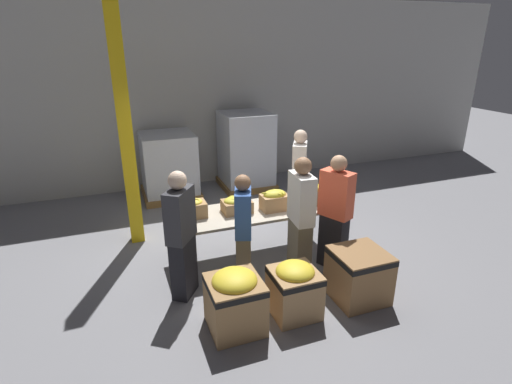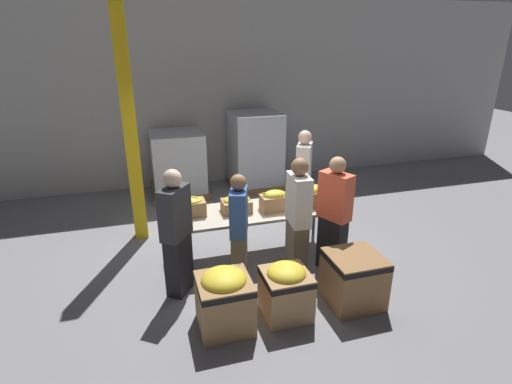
{
  "view_description": "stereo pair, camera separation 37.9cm",
  "coord_description": "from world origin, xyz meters",
  "px_view_note": "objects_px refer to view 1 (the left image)",
  "views": [
    {
      "loc": [
        -1.89,
        -5.11,
        3.12
      ],
      "look_at": [
        0.04,
        0.05,
        1.01
      ],
      "focal_mm": 28.0,
      "sensor_mm": 36.0,
      "label": 1
    },
    {
      "loc": [
        -1.53,
        -5.23,
        3.12
      ],
      "look_at": [
        0.04,
        0.05,
        1.01
      ],
      "focal_mm": 28.0,
      "sensor_mm": 36.0,
      "label": 2
    }
  ],
  "objects_px": {
    "banana_box_3": "(313,194)",
    "donation_bin_2": "(359,273)",
    "volunteer_4": "(182,236)",
    "donation_bin_0": "(235,299)",
    "volunteer_0": "(243,231)",
    "banana_box_2": "(275,200)",
    "volunteer_2": "(299,179)",
    "support_pillar": "(124,120)",
    "volunteer_1": "(301,219)",
    "sorting_table": "(255,213)",
    "volunteer_3": "(335,213)",
    "donation_bin_1": "(294,288)",
    "pallet_stack_0": "(246,151)",
    "pallet_stack_1": "(169,166)",
    "banana_box_0": "(191,208)",
    "banana_box_1": "(237,204)"
  },
  "relations": [
    {
      "from": "banana_box_2",
      "to": "volunteer_0",
      "type": "distance_m",
      "value": 0.91
    },
    {
      "from": "donation_bin_0",
      "to": "donation_bin_1",
      "type": "bearing_deg",
      "value": 0.0
    },
    {
      "from": "volunteer_2",
      "to": "volunteer_4",
      "type": "relative_size",
      "value": 1.02
    },
    {
      "from": "volunteer_1",
      "to": "banana_box_2",
      "type": "bearing_deg",
      "value": 13.48
    },
    {
      "from": "volunteer_2",
      "to": "banana_box_2",
      "type": "bearing_deg",
      "value": -15.17
    },
    {
      "from": "donation_bin_1",
      "to": "support_pillar",
      "type": "distance_m",
      "value": 3.49
    },
    {
      "from": "donation_bin_0",
      "to": "pallet_stack_1",
      "type": "distance_m",
      "value": 4.46
    },
    {
      "from": "banana_box_3",
      "to": "donation_bin_2",
      "type": "distance_m",
      "value": 1.55
    },
    {
      "from": "banana_box_2",
      "to": "pallet_stack_1",
      "type": "bearing_deg",
      "value": 109.86
    },
    {
      "from": "volunteer_4",
      "to": "donation_bin_0",
      "type": "distance_m",
      "value": 1.05
    },
    {
      "from": "volunteer_2",
      "to": "pallet_stack_0",
      "type": "distance_m",
      "value": 2.18
    },
    {
      "from": "donation_bin_2",
      "to": "support_pillar",
      "type": "height_order",
      "value": "support_pillar"
    },
    {
      "from": "donation_bin_2",
      "to": "pallet_stack_1",
      "type": "height_order",
      "value": "pallet_stack_1"
    },
    {
      "from": "donation_bin_0",
      "to": "volunteer_2",
      "type": "bearing_deg",
      "value": 50.11
    },
    {
      "from": "donation_bin_2",
      "to": "pallet_stack_0",
      "type": "xyz_separation_m",
      "value": [
        0.04,
        4.44,
        0.47
      ]
    },
    {
      "from": "sorting_table",
      "to": "donation_bin_2",
      "type": "bearing_deg",
      "value": -60.71
    },
    {
      "from": "sorting_table",
      "to": "pallet_stack_1",
      "type": "bearing_deg",
      "value": 105.26
    },
    {
      "from": "banana_box_2",
      "to": "support_pillar",
      "type": "xyz_separation_m",
      "value": [
        -1.94,
        1.21,
        1.1
      ]
    },
    {
      "from": "volunteer_0",
      "to": "banana_box_0",
      "type": "bearing_deg",
      "value": 54.44
    },
    {
      "from": "volunteer_1",
      "to": "donation_bin_2",
      "type": "relative_size",
      "value": 2.61
    },
    {
      "from": "volunteer_1",
      "to": "volunteer_3",
      "type": "bearing_deg",
      "value": -82.75
    },
    {
      "from": "banana_box_1",
      "to": "banana_box_3",
      "type": "distance_m",
      "value": 1.2
    },
    {
      "from": "banana_box_2",
      "to": "volunteer_1",
      "type": "distance_m",
      "value": 0.67
    },
    {
      "from": "volunteer_3",
      "to": "volunteer_4",
      "type": "distance_m",
      "value": 2.15
    },
    {
      "from": "banana_box_3",
      "to": "volunteer_0",
      "type": "height_order",
      "value": "volunteer_0"
    },
    {
      "from": "sorting_table",
      "to": "volunteer_3",
      "type": "relative_size",
      "value": 1.45
    },
    {
      "from": "volunteer_0",
      "to": "banana_box_1",
      "type": "bearing_deg",
      "value": 8.06
    },
    {
      "from": "volunteer_4",
      "to": "pallet_stack_0",
      "type": "xyz_separation_m",
      "value": [
        2.09,
        3.58,
        -0.02
      ]
    },
    {
      "from": "volunteer_2",
      "to": "volunteer_4",
      "type": "height_order",
      "value": "volunteer_2"
    },
    {
      "from": "banana_box_3",
      "to": "pallet_stack_1",
      "type": "distance_m",
      "value": 3.48
    },
    {
      "from": "banana_box_3",
      "to": "donation_bin_1",
      "type": "height_order",
      "value": "banana_box_3"
    },
    {
      "from": "banana_box_2",
      "to": "banana_box_3",
      "type": "distance_m",
      "value": 0.64
    },
    {
      "from": "volunteer_2",
      "to": "pallet_stack_1",
      "type": "relative_size",
      "value": 1.28
    },
    {
      "from": "volunteer_3",
      "to": "volunteer_4",
      "type": "relative_size",
      "value": 1.0
    },
    {
      "from": "donation_bin_2",
      "to": "volunteer_0",
      "type": "bearing_deg",
      "value": 145.85
    },
    {
      "from": "support_pillar",
      "to": "banana_box_2",
      "type": "bearing_deg",
      "value": -31.87
    },
    {
      "from": "donation_bin_0",
      "to": "volunteer_1",
      "type": "bearing_deg",
      "value": 33.03
    },
    {
      "from": "banana_box_0",
      "to": "volunteer_3",
      "type": "height_order",
      "value": "volunteer_3"
    },
    {
      "from": "volunteer_2",
      "to": "pallet_stack_0",
      "type": "bearing_deg",
      "value": -145.35
    },
    {
      "from": "support_pillar",
      "to": "donation_bin_0",
      "type": "bearing_deg",
      "value": -71.95
    },
    {
      "from": "volunteer_1",
      "to": "pallet_stack_1",
      "type": "distance_m",
      "value": 3.88
    },
    {
      "from": "banana_box_0",
      "to": "volunteer_2",
      "type": "xyz_separation_m",
      "value": [
        2.04,
        0.68,
        -0.03
      ]
    },
    {
      "from": "banana_box_0",
      "to": "banana_box_2",
      "type": "height_order",
      "value": "banana_box_2"
    },
    {
      "from": "banana_box_2",
      "to": "volunteer_0",
      "type": "relative_size",
      "value": 0.27
    },
    {
      "from": "banana_box_3",
      "to": "donation_bin_2",
      "type": "height_order",
      "value": "banana_box_3"
    },
    {
      "from": "banana_box_1",
      "to": "banana_box_3",
      "type": "relative_size",
      "value": 1.09
    },
    {
      "from": "volunteer_1",
      "to": "pallet_stack_1",
      "type": "bearing_deg",
      "value": 22.5
    },
    {
      "from": "banana_box_2",
      "to": "volunteer_3",
      "type": "distance_m",
      "value": 0.91
    },
    {
      "from": "donation_bin_1",
      "to": "support_pillar",
      "type": "xyz_separation_m",
      "value": [
        -1.6,
        2.64,
        1.64
      ]
    },
    {
      "from": "banana_box_3",
      "to": "donation_bin_1",
      "type": "distance_m",
      "value": 1.83
    }
  ]
}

